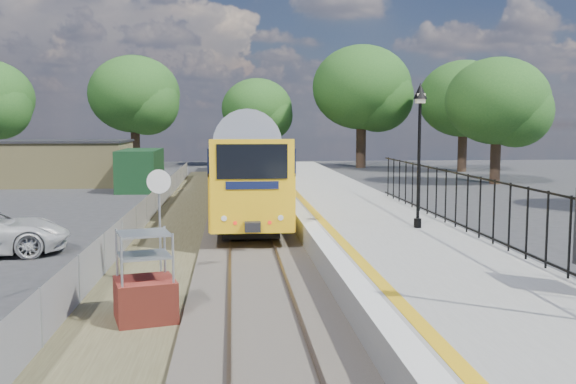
{
  "coord_description": "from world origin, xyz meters",
  "views": [
    {
      "loc": [
        -0.65,
        -13.93,
        4.19
      ],
      "look_at": [
        1.19,
        6.86,
        2.0
      ],
      "focal_mm": 40.0,
      "sensor_mm": 36.0,
      "label": 1
    }
  ],
  "objects": [
    {
      "name": "outbuilding",
      "position": [
        -10.91,
        31.21,
        1.52
      ],
      "size": [
        10.8,
        10.1,
        3.12
      ],
      "color": "tan",
      "rests_on": "ground"
    },
    {
      "name": "train",
      "position": [
        0.0,
        26.75,
        2.34
      ],
      "size": [
        2.82,
        40.83,
        3.51
      ],
      "color": "yellow",
      "rests_on": "ground"
    },
    {
      "name": "platform",
      "position": [
        4.2,
        8.0,
        0.45
      ],
      "size": [
        5.0,
        70.0,
        0.9
      ],
      "primitive_type": "cube",
      "color": "gray",
      "rests_on": "ground"
    },
    {
      "name": "track_bed",
      "position": [
        -0.47,
        9.67,
        0.09
      ],
      "size": [
        5.9,
        80.0,
        0.29
      ],
      "color": "#473F38",
      "rests_on": "ground"
    },
    {
      "name": "victorian_lamp_north",
      "position": [
        5.3,
        6.0,
        4.3
      ],
      "size": [
        0.44,
        0.44,
        4.6
      ],
      "color": "black",
      "rests_on": "platform"
    },
    {
      "name": "speed_sign",
      "position": [
        -2.5,
        2.59,
        2.11
      ],
      "size": [
        0.62,
        0.11,
        3.06
      ],
      "rotation": [
        0.0,
        0.0,
        -0.06
      ],
      "color": "#999EA3",
      "rests_on": "ground"
    },
    {
      "name": "tree_line",
      "position": [
        1.4,
        42.0,
        6.61
      ],
      "size": [
        56.8,
        43.8,
        11.88
      ],
      "color": "#332319",
      "rests_on": "ground"
    },
    {
      "name": "palisade_fence",
      "position": [
        6.55,
        2.24,
        1.84
      ],
      "size": [
        0.12,
        26.0,
        2.0
      ],
      "color": "black",
      "rests_on": "platform"
    },
    {
      "name": "wire_fence",
      "position": [
        -4.2,
        12.0,
        0.6
      ],
      "size": [
        0.06,
        52.0,
        1.2
      ],
      "color": "#999EA3",
      "rests_on": "ground"
    },
    {
      "name": "brick_plinth",
      "position": [
        -2.5,
        -0.42,
        0.95
      ],
      "size": [
        1.5,
        1.5,
        1.97
      ],
      "rotation": [
        0.0,
        0.0,
        0.27
      ],
      "color": "#9A3427",
      "rests_on": "ground"
    },
    {
      "name": "ground",
      "position": [
        0.0,
        0.0,
        0.0
      ],
      "size": [
        120.0,
        120.0,
        0.0
      ],
      "primitive_type": "plane",
      "color": "#2D2D30",
      "rests_on": "ground"
    },
    {
      "name": "platform_edge",
      "position": [
        2.14,
        8.0,
        0.9
      ],
      "size": [
        0.9,
        70.0,
        0.01
      ],
      "color": "silver",
      "rests_on": "platform"
    }
  ]
}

